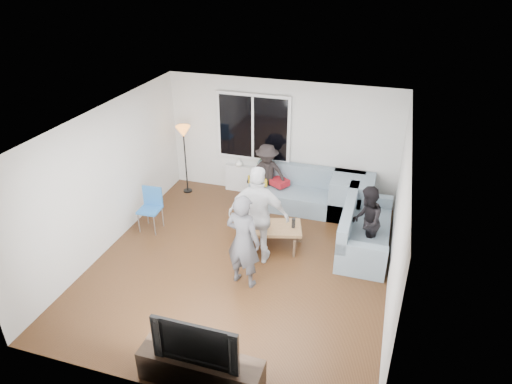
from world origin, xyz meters
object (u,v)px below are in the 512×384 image
(player_left, at_px, (243,241))
(player_right, at_px, (258,216))
(tv_console, at_px, (201,370))
(coffee_table, at_px, (271,236))
(floor_lamp, at_px, (185,160))
(television, at_px, (198,338))
(sofa_back_section, at_px, (307,191))
(side_chair, at_px, (150,210))
(spectator_back, at_px, (267,174))
(spectator_right, at_px, (366,222))
(sofa_right_section, at_px, (366,227))

(player_left, distance_m, player_right, 0.68)
(tv_console, bearing_deg, coffee_table, 89.65)
(floor_lamp, distance_m, television, 5.32)
(sofa_back_section, xyz_separation_m, coffee_table, (-0.36, -1.53, -0.22))
(coffee_table, height_order, tv_console, tv_console)
(side_chair, height_order, spectator_back, spectator_back)
(side_chair, xyz_separation_m, player_right, (2.31, -0.33, 0.47))
(side_chair, height_order, television, television)
(spectator_right, height_order, tv_console, spectator_right)
(coffee_table, relative_size, tv_console, 0.69)
(tv_console, bearing_deg, player_left, 93.34)
(sofa_back_section, bearing_deg, floor_lamp, -179.67)
(sofa_right_section, height_order, tv_console, sofa_right_section)
(side_chair, distance_m, spectator_right, 4.10)
(sofa_right_section, height_order, coffee_table, sofa_right_section)
(player_left, bearing_deg, tv_console, 105.50)
(spectator_back, bearing_deg, spectator_right, -33.73)
(spectator_right, bearing_deg, tv_console, -26.24)
(coffee_table, xyz_separation_m, player_right, (-0.09, -0.51, 0.70))
(sofa_back_section, distance_m, spectator_right, 1.87)
(player_left, height_order, tv_console, player_left)
(spectator_right, bearing_deg, sofa_right_section, 179.74)
(side_chair, height_order, floor_lamp, floor_lamp)
(coffee_table, bearing_deg, spectator_right, 7.82)
(side_chair, bearing_deg, sofa_back_section, 29.22)
(player_left, relative_size, spectator_back, 1.21)
(floor_lamp, relative_size, television, 1.42)
(tv_console, bearing_deg, spectator_back, 96.07)
(floor_lamp, height_order, tv_console, floor_lamp)
(side_chair, height_order, player_right, player_right)
(player_right, relative_size, spectator_right, 1.35)
(coffee_table, xyz_separation_m, television, (-0.02, -3.24, 0.56))
(spectator_right, bearing_deg, player_right, -67.50)
(coffee_table, xyz_separation_m, spectator_back, (-0.53, 1.56, 0.47))
(sofa_back_section, height_order, spectator_right, spectator_right)
(side_chair, bearing_deg, television, -54.73)
(player_left, xyz_separation_m, television, (0.12, -2.05, -0.06))
(floor_lamp, xyz_separation_m, television, (2.38, -4.75, -0.02))
(sofa_back_section, relative_size, side_chair, 2.67)
(side_chair, relative_size, spectator_right, 0.64)
(side_chair, distance_m, tv_console, 3.88)
(spectator_back, distance_m, television, 4.83)
(floor_lamp, relative_size, player_left, 0.96)
(sofa_right_section, height_order, floor_lamp, floor_lamp)
(player_left, bearing_deg, spectator_right, -129.79)
(player_right, relative_size, spectator_back, 1.34)
(sofa_right_section, height_order, spectator_back, spectator_back)
(sofa_right_section, relative_size, spectator_right, 1.50)
(floor_lamp, xyz_separation_m, spectator_right, (4.07, -1.28, -0.11))
(floor_lamp, distance_m, player_right, 3.07)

